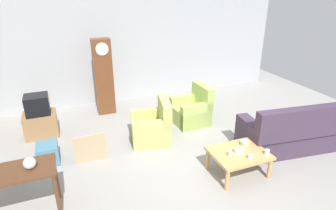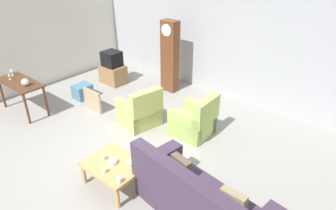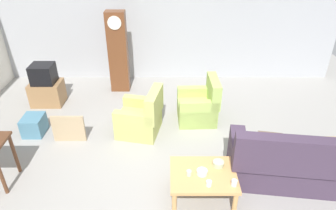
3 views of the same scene
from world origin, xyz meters
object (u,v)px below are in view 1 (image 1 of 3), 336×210
object	(u,v)px
tv_stand_cabinet	(41,124)
tv_crt	(37,105)
armchair_olive_near	(152,128)
bowl_white_stacked	(239,151)
storage_box_blue	(48,153)
cup_blue_rimmed	(267,152)
glass_dome_cloche	(30,163)
couch_floral	(294,133)
bowl_shallow_green	(245,143)
armchair_olive_far	(192,111)
cup_cream_tall	(230,154)
framed_picture_leaning	(90,148)
grandfather_clock	(104,77)
cup_white_porcelain	(250,157)
coffee_table_wood	(239,155)
console_table_dark	(6,180)

from	to	relation	value
tv_stand_cabinet	tv_crt	size ratio (longest dim) A/B	1.42
armchair_olive_near	bowl_white_stacked	bearing A→B (deg)	-58.57
storage_box_blue	cup_blue_rimmed	world-z (taller)	cup_blue_rimmed
glass_dome_cloche	bowl_white_stacked	world-z (taller)	glass_dome_cloche
couch_floral	bowl_shallow_green	distance (m)	1.28
armchair_olive_far	cup_blue_rimmed	world-z (taller)	armchair_olive_far
storage_box_blue	cup_cream_tall	distance (m)	3.34
tv_stand_cabinet	cup_blue_rimmed	xyz separation A→B (m)	(3.63, -2.99, 0.21)
framed_picture_leaning	cup_cream_tall	size ratio (longest dim) A/B	7.56
grandfather_clock	cup_blue_rimmed	xyz separation A→B (m)	(2.07, -3.69, -0.49)
armchair_olive_far	cup_white_porcelain	xyz separation A→B (m)	(-0.08, -2.33, 0.16)
couch_floral	cup_cream_tall	xyz separation A→B (m)	(-1.72, -0.31, 0.12)
cup_cream_tall	bowl_shallow_green	bearing A→B (deg)	24.24
tv_crt	armchair_olive_far	bearing A→B (deg)	-11.26
tv_crt	armchair_olive_near	bearing A→B (deg)	-26.99
couch_floral	cup_white_porcelain	xyz separation A→B (m)	(-1.45, -0.52, 0.12)
armchair_olive_far	storage_box_blue	bearing A→B (deg)	-171.31
coffee_table_wood	bowl_shallow_green	distance (m)	0.31
grandfather_clock	bowl_shallow_green	world-z (taller)	grandfather_clock
grandfather_clock	glass_dome_cloche	xyz separation A→B (m)	(-1.57, -3.19, -0.10)
console_table_dark	framed_picture_leaning	distance (m)	1.67
coffee_table_wood	tv_stand_cabinet	world-z (taller)	tv_stand_cabinet
console_table_dark	bowl_white_stacked	size ratio (longest dim) A/B	8.38
cup_white_porcelain	grandfather_clock	bearing A→B (deg)	115.04
cup_cream_tall	bowl_shallow_green	world-z (taller)	cup_cream_tall
grandfather_clock	console_table_dark	bearing A→B (deg)	-120.83
console_table_dark	couch_floral	bearing A→B (deg)	0.03
armchair_olive_near	cup_cream_tall	xyz separation A→B (m)	(0.82, -1.68, 0.16)
armchair_olive_near	bowl_shallow_green	xyz separation A→B (m)	(1.27, -1.47, 0.16)
tv_crt	cup_white_porcelain	world-z (taller)	tv_crt
framed_picture_leaning	bowl_shallow_green	xyz separation A→B (m)	(2.59, -1.19, 0.20)
storage_box_blue	cup_white_porcelain	bearing A→B (deg)	-30.17
armchair_olive_far	tv_stand_cabinet	world-z (taller)	armchair_olive_far
tv_crt	storage_box_blue	bearing A→B (deg)	-84.11
armchair_olive_far	tv_stand_cabinet	xyz separation A→B (m)	(-3.36, 0.67, -0.04)
couch_floral	armchair_olive_far	xyz separation A→B (m)	(-1.37, 1.81, -0.05)
bowl_shallow_green	bowl_white_stacked	bearing A→B (deg)	-145.73
couch_floral	glass_dome_cloche	xyz separation A→B (m)	(-4.75, -0.02, 0.52)
console_table_dark	cup_blue_rimmed	distance (m)	4.01
coffee_table_wood	glass_dome_cloche	size ratio (longest dim) A/B	5.70
cup_blue_rimmed	couch_floral	bearing A→B (deg)	24.89
armchair_olive_near	bowl_white_stacked	distance (m)	1.94
cup_blue_rimmed	bowl_white_stacked	size ratio (longest dim) A/B	0.57
glass_dome_cloche	bowl_white_stacked	distance (m)	3.26
tv_crt	cup_cream_tall	size ratio (longest dim) A/B	6.05
grandfather_clock	tv_crt	xyz separation A→B (m)	(-1.55, -0.70, -0.23)
couch_floral	armchair_olive_near	bearing A→B (deg)	151.76
framed_picture_leaning	cup_white_porcelain	size ratio (longest dim) A/B	7.56
console_table_dark	cup_white_porcelain	bearing A→B (deg)	-8.11
coffee_table_wood	cup_cream_tall	size ratio (longest dim) A/B	12.10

